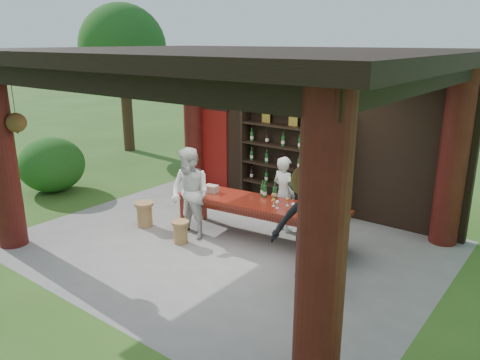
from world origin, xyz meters
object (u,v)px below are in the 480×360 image
Objects in this scene: guest_woman at (190,194)px; guest_man at (307,225)px; stool_near_left at (180,231)px; napkin_basket at (211,189)px; stool_far_left at (144,214)px; stool_near_right at (315,270)px; host at (284,194)px; wine_shelf at (291,159)px; tasting_table at (260,208)px.

guest_man is (2.53, -0.04, 0.00)m from guest_woman.
stool_near_left is 1.10m from napkin_basket.
guest_man reaches higher than stool_far_left.
host reaches higher than stool_near_right.
stool_far_left reaches higher than stool_near_left.
host is 1.83m from guest_woman.
wine_shelf is 1.42m from host.
host is at bearing 33.78° from stool_far_left.
guest_man is (-0.28, 0.20, 0.61)m from stool_near_right.
host is at bearing 81.09° from tasting_table.
wine_shelf is 2.11m from napkin_basket.
guest_woman is (-0.61, -2.59, -0.25)m from wine_shelf.
stool_near_left is at bearing -177.91° from stool_near_right.
guest_woman reaches higher than stool_near_right.
host is 5.78× the size of napkin_basket.
stool_far_left is (-3.92, 0.05, 0.00)m from stool_near_right.
host is at bearing 134.88° from stool_near_right.
stool_far_left is at bearing 172.73° from stool_near_left.
host is 1.43m from napkin_basket.
tasting_table is (0.51, -1.88, -0.49)m from wine_shelf.
stool_near_right is 1.94× the size of napkin_basket.
guest_woman reaches higher than tasting_table.
stool_near_left is 2.13m from host.
wine_shelf is at bearing 79.14° from stool_near_left.
tasting_table reaches higher than stool_near_right.
host is 0.86× the size of guest_woman.
wine_shelf is 2.01m from tasting_table.
guest_man reaches higher than host.
stool_near_right is 0.29× the size of guest_man.
stool_far_left is 1.27m from guest_woman.
napkin_basket reaches higher than tasting_table.
napkin_basket is (-0.60, -2.00, -0.30)m from wine_shelf.
wine_shelf is at bearing 101.77° from guest_man.
stool_far_left is 1.97× the size of napkin_basket.
napkin_basket is at bearing 92.18° from stool_near_left.
guest_woman reaches higher than stool_far_left.
host is (-1.60, 1.60, 0.48)m from stool_near_right.
host reaches higher than tasting_table.
wine_shelf is 3.12m from stool_near_left.
guest_woman is (-2.82, 0.25, 0.60)m from stool_near_right.
wine_shelf reaches higher than guest_woman.
tasting_table is 2.25× the size of host.
guest_woman is at bearing 98.55° from stool_near_left.
guest_woman reaches higher than stool_near_left.
guest_woman is (-1.12, -0.71, 0.24)m from tasting_table.
stool_near_right is at bearing -29.26° from tasting_table.
guest_man is at bearing 6.99° from stool_near_left.
tasting_table is at bearing 127.73° from guest_man.
tasting_table is at bearing 22.14° from stool_far_left.
guest_woman is 1.00× the size of guest_man.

